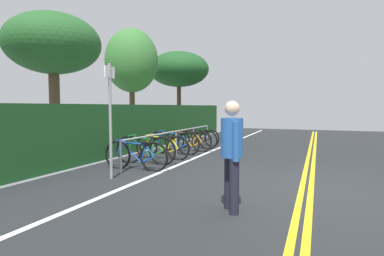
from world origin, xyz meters
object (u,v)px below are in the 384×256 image
at_px(bicycle_1, 145,150).
at_px(tree_mid, 53,45).
at_px(bicycle_5, 194,139).
at_px(sign_post_near, 110,110).
at_px(bicycle_0, 136,155).
at_px(tree_extra, 179,70).
at_px(bike_rack, 176,136).
at_px(bicycle_3, 173,143).
at_px(bicycle_4, 188,141).
at_px(bicycle_2, 162,147).
at_px(pedestrian, 232,149).
at_px(tree_far_right, 132,61).
at_px(bicycle_6, 201,137).

height_order(bicycle_1, tree_mid, tree_mid).
bearing_deg(bicycle_5, sign_post_near, -178.37).
xyz_separation_m(bicycle_0, tree_extra, (9.02, 2.87, 3.12)).
bearing_deg(bicycle_1, sign_post_near, -172.85).
xyz_separation_m(bike_rack, tree_extra, (6.44, 2.76, 2.90)).
bearing_deg(bike_rack, tree_mid, 103.01).
relative_size(bike_rack, bicycle_3, 3.40).
relative_size(bicycle_5, sign_post_near, 0.73).
height_order(bicycle_1, bicycle_4, bicycle_1).
xyz_separation_m(bike_rack, bicycle_1, (-1.76, 0.08, -0.21)).
relative_size(bicycle_2, pedestrian, 1.08).
distance_m(bicycle_5, tree_mid, 5.74).
relative_size(bicycle_0, bicycle_2, 1.00).
xyz_separation_m(sign_post_near, tree_mid, (2.66, 4.16, 2.11)).
bearing_deg(bicycle_0, bicycle_2, 4.55).
bearing_deg(bicycle_2, tree_far_right, 41.75).
bearing_deg(bicycle_2, bicycle_5, -0.39).
bearing_deg(bicycle_2, bicycle_0, -175.45).
xyz_separation_m(bicycle_1, bicycle_2, (0.85, -0.06, -0.03)).
bearing_deg(bicycle_5, bicycle_4, -175.24).
bearing_deg(bicycle_3, tree_far_right, 49.19).
bearing_deg(sign_post_near, bicycle_3, 4.02).
distance_m(bicycle_5, sign_post_near, 5.34).
bearing_deg(bicycle_0, bike_rack, 2.49).
bearing_deg(bicycle_0, tree_far_right, 32.86).
bearing_deg(bicycle_0, bicycle_1, 13.57).
distance_m(bicycle_2, bicycle_4, 1.77).
bearing_deg(bike_rack, bicycle_4, -4.13).
xyz_separation_m(bike_rack, bicycle_5, (1.63, 0.00, -0.24)).
bearing_deg(bicycle_3, bike_rack, -109.22).
bearing_deg(tree_mid, tree_extra, -9.65).
relative_size(bicycle_0, bicycle_4, 1.02).
xyz_separation_m(bicycle_2, tree_far_right, (3.82, 3.41, 3.15)).
height_order(bicycle_0, pedestrian, pedestrian).
bearing_deg(bike_rack, bicycle_5, 0.11).
xyz_separation_m(sign_post_near, tree_far_right, (6.50, 3.57, 2.05)).
relative_size(bicycle_0, bicycle_6, 1.06).
height_order(bicycle_4, pedestrian, pedestrian).
bearing_deg(bike_rack, tree_far_right, 49.74).
xyz_separation_m(pedestrian, sign_post_near, (1.09, 2.88, 0.53)).
xyz_separation_m(bicycle_0, bicycle_2, (1.66, 0.13, -0.01)).
distance_m(bicycle_2, bicycle_3, 0.96).
xyz_separation_m(bicycle_3, tree_extra, (6.40, 2.65, 3.11)).
relative_size(bicycle_3, bicycle_4, 1.06).
relative_size(bicycle_2, tree_far_right, 0.35).
height_order(bicycle_2, tree_far_right, tree_far_right).
bearing_deg(tree_far_right, bicycle_4, -120.46).
distance_m(bicycle_1, tree_far_right, 6.54).
xyz_separation_m(bicycle_3, sign_post_near, (-3.63, -0.26, 1.08)).
bearing_deg(sign_post_near, pedestrian, -110.80).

